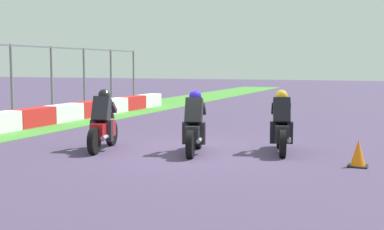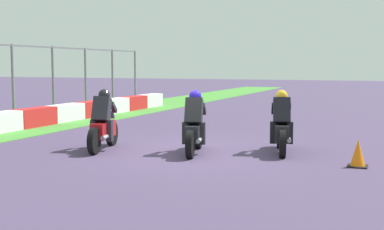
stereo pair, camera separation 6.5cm
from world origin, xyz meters
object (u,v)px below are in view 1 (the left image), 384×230
Objects in this scene: rider_lane_a at (281,127)px; rider_lane_c at (103,125)px; rider_lane_b at (195,127)px; traffic_cone at (358,154)px.

rider_lane_c is at bearing 91.71° from rider_lane_a.
rider_lane_a and rider_lane_c have the same top height.
rider_lane_c is at bearing 85.54° from rider_lane_b.
rider_lane_a and rider_lane_b have the same top height.
rider_lane_a is 2.20m from traffic_cone.
traffic_cone is at bearing -102.63° from rider_lane_c.
rider_lane_c is (-1.22, 4.20, 0.00)m from rider_lane_a.
rider_lane_a reaches higher than traffic_cone.
rider_lane_a is 1.00× the size of rider_lane_b.
rider_lane_c is 3.52× the size of traffic_cone.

